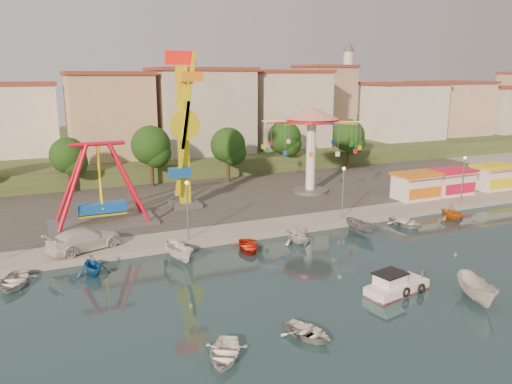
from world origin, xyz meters
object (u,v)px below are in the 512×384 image
pirate_ship_ride (100,186)px  rowboat_a (308,332)px  kamikaze_tower (185,134)px  cabin_motorboat (395,287)px  wave_swinger (311,131)px  skiff (477,290)px  van (84,239)px

pirate_ship_ride → rowboat_a: (7.90, -25.99, -4.06)m
kamikaze_tower → rowboat_a: (-1.30, -28.63, -8.27)m
rowboat_a → kamikaze_tower: bearing=66.4°
pirate_ship_ride → cabin_motorboat: pirate_ship_ride is taller
pirate_ship_ride → wave_swinger: bearing=7.4°
kamikaze_tower → skiff: kamikaze_tower is taller
pirate_ship_ride → van: (-2.37, -7.00, -2.90)m
cabin_motorboat → rowboat_a: 8.94m
cabin_motorboat → skiff: 5.21m
wave_swinger → rowboat_a: (-17.14, -29.25, -7.86)m
cabin_motorboat → skiff: (4.02, -3.29, 0.38)m
pirate_ship_ride → skiff: (20.43, -26.56, -3.56)m
pirate_ship_ride → cabin_motorboat: (16.41, -23.26, -3.94)m
cabin_motorboat → skiff: skiff is taller
skiff → wave_swinger: bearing=101.7°
wave_swinger → kamikaze_tower: bearing=-177.7°
pirate_ship_ride → rowboat_a: bearing=-73.1°
kamikaze_tower → rowboat_a: bearing=-92.6°
rowboat_a → pirate_ship_ride: bearing=85.9°
pirate_ship_ride → van: size_ratio=1.62×
pirate_ship_ride → kamikaze_tower: size_ratio=0.61×
kamikaze_tower → rowboat_a: kamikaze_tower is taller
cabin_motorboat → skiff: size_ratio=1.18×
wave_swinger → skiff: (-4.60, -29.82, -7.37)m
skiff → van: van is taller
wave_swinger → van: size_ratio=1.88×
rowboat_a → skiff: 12.56m
pirate_ship_ride → cabin_motorboat: 28.74m
kamikaze_tower → cabin_motorboat: kamikaze_tower is taller
pirate_ship_ride → van: bearing=-108.7°
kamikaze_tower → skiff: 32.23m
kamikaze_tower → cabin_motorboat: bearing=-74.4°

